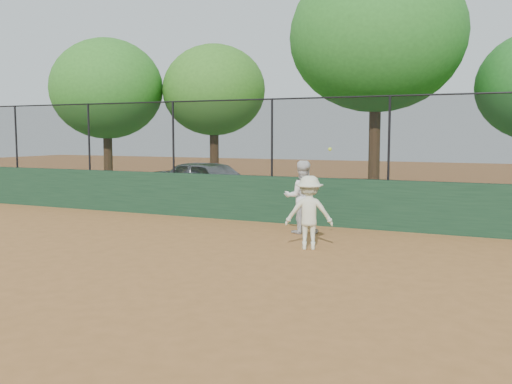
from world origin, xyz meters
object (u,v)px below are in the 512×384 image
at_px(parked_car, 211,182).
at_px(player_second, 302,197).
at_px(player_main, 309,213).
at_px(tree_0, 106,89).
at_px(tree_2, 377,36).
at_px(tree_1, 214,90).

height_order(parked_car, player_second, player_second).
bearing_deg(parked_car, player_main, -123.75).
relative_size(parked_car, tree_0, 0.71).
xyz_separation_m(parked_car, tree_2, (4.82, 2.01, 4.61)).
distance_m(player_main, tree_0, 13.97).
distance_m(parked_car, tree_0, 7.18).
relative_size(player_main, tree_2, 0.26).
height_order(player_second, tree_0, tree_0).
distance_m(tree_0, tree_2, 10.85).
distance_m(tree_1, tree_2, 7.12).
bearing_deg(player_second, tree_0, -58.02).
relative_size(parked_car, tree_1, 0.74).
distance_m(player_second, player_main, 1.85).
relative_size(player_second, player_main, 0.83).
height_order(tree_0, tree_2, tree_2).
bearing_deg(tree_2, player_main, -86.57).
xyz_separation_m(parked_car, tree_1, (-1.96, 3.76, 3.25)).
xyz_separation_m(tree_0, tree_2, (10.78, -0.20, 1.28)).
height_order(parked_car, tree_2, tree_2).
bearing_deg(tree_2, tree_1, 165.58).
distance_m(tree_0, tree_1, 4.29).
xyz_separation_m(tree_0, tree_1, (4.00, 1.55, -0.07)).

